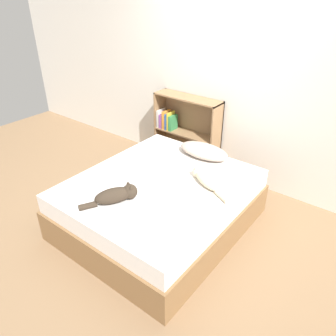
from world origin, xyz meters
TOP-DOWN VIEW (x-y plane):
  - ground_plane at (0.00, 0.00)m, footprint 8.00×8.00m
  - wall_back at (0.00, 1.39)m, footprint 8.00×0.06m
  - bed at (0.00, 0.00)m, footprint 1.59×1.85m
  - pillow at (0.05, 0.74)m, footprint 0.60×0.31m
  - cat_light at (0.38, 0.26)m, footprint 0.54×0.34m
  - cat_dark at (-0.10, -0.49)m, footprint 0.33×0.50m
  - bookshelf at (-0.57, 1.26)m, footprint 0.93×0.26m

SIDE VIEW (x-z plane):
  - ground_plane at x=0.00m, z-range 0.00..0.00m
  - bed at x=0.00m, z-range 0.00..0.53m
  - bookshelf at x=-0.57m, z-range 0.02..1.02m
  - cat_light at x=0.38m, z-range 0.52..0.66m
  - cat_dark at x=-0.10m, z-range 0.52..0.68m
  - pillow at x=0.05m, z-range 0.53..0.67m
  - wall_back at x=0.00m, z-range 0.00..2.50m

